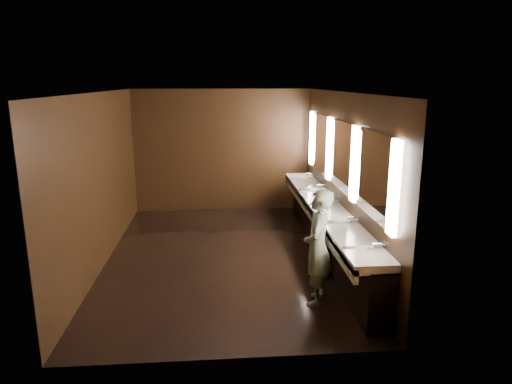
% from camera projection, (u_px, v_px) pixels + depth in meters
% --- Properties ---
extents(floor, '(6.00, 6.00, 0.00)m').
position_uv_depth(floor, '(225.00, 257.00, 7.93)').
color(floor, black).
rests_on(floor, ground).
extents(ceiling, '(4.00, 6.00, 0.02)m').
position_uv_depth(ceiling, '(222.00, 92.00, 7.26)').
color(ceiling, '#2D2D2B').
rests_on(ceiling, wall_back).
extents(wall_back, '(4.00, 0.02, 2.80)m').
position_uv_depth(wall_back, '(222.00, 151.00, 10.50)').
color(wall_back, black).
rests_on(wall_back, floor).
extents(wall_front, '(4.00, 0.02, 2.80)m').
position_uv_depth(wall_front, '(228.00, 239.00, 4.69)').
color(wall_front, black).
rests_on(wall_front, floor).
extents(wall_left, '(0.02, 6.00, 2.80)m').
position_uv_depth(wall_left, '(101.00, 180.00, 7.43)').
color(wall_left, black).
rests_on(wall_left, floor).
extents(wall_right, '(0.02, 6.00, 2.80)m').
position_uv_depth(wall_right, '(341.00, 176.00, 7.75)').
color(wall_right, black).
rests_on(wall_right, floor).
extents(sink_counter, '(0.55, 5.40, 1.01)m').
position_uv_depth(sink_counter, '(327.00, 227.00, 7.95)').
color(sink_counter, black).
rests_on(sink_counter, floor).
extents(mirror_band, '(0.06, 5.03, 1.15)m').
position_uv_depth(mirror_band, '(341.00, 156.00, 7.67)').
color(mirror_band, white).
rests_on(mirror_band, wall_right).
extents(person, '(0.57, 0.68, 1.60)m').
position_uv_depth(person, '(318.00, 247.00, 6.13)').
color(person, '#92D1D9').
rests_on(person, floor).
extents(trash_bin, '(0.41, 0.41, 0.55)m').
position_uv_depth(trash_bin, '(325.00, 256.00, 7.23)').
color(trash_bin, black).
rests_on(trash_bin, floor).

